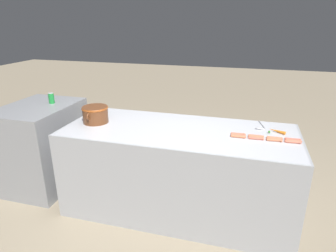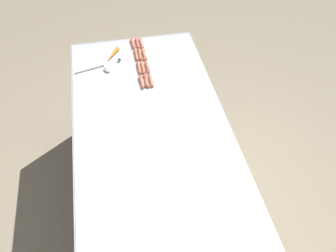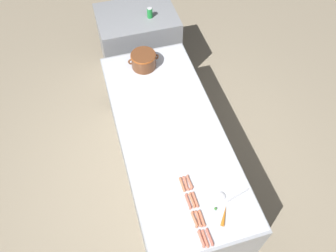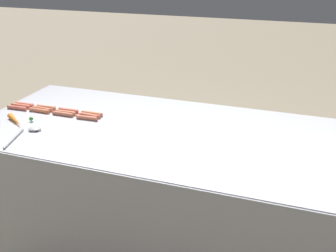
# 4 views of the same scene
# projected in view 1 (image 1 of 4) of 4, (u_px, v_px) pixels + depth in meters

# --- Properties ---
(ground_plane) EXTENTS (20.00, 20.00, 0.00)m
(ground_plane) POSITION_uv_depth(u_px,v_px,m) (178.00, 207.00, 3.24)
(ground_plane) COLOR gray
(griddle_counter) EXTENTS (0.97, 2.33, 0.92)m
(griddle_counter) POSITION_uv_depth(u_px,v_px,m) (179.00, 170.00, 3.08)
(griddle_counter) COLOR #9EA0A5
(griddle_counter) RESTS_ON ground_plane
(back_cabinet) EXTENTS (0.98, 0.74, 1.01)m
(back_cabinet) POSITION_uv_depth(u_px,v_px,m) (43.00, 145.00, 3.57)
(back_cabinet) COLOR gray
(back_cabinet) RESTS_ON ground_plane
(hot_dog_0) EXTENTS (0.03, 0.14, 0.02)m
(hot_dog_0) POSITION_uv_depth(u_px,v_px,m) (293.00, 142.00, 2.60)
(hot_dog_0) COLOR #D36E56
(hot_dog_0) RESTS_ON griddle_counter
(hot_dog_1) EXTENTS (0.03, 0.14, 0.02)m
(hot_dog_1) POSITION_uv_depth(u_px,v_px,m) (274.00, 140.00, 2.63)
(hot_dog_1) COLOR #CB714D
(hot_dog_1) RESTS_ON griddle_counter
(hot_dog_2) EXTENTS (0.03, 0.14, 0.02)m
(hot_dog_2) POSITION_uv_depth(u_px,v_px,m) (256.00, 138.00, 2.67)
(hot_dog_2) COLOR #D36952
(hot_dog_2) RESTS_ON griddle_counter
(hot_dog_3) EXTENTS (0.02, 0.14, 0.02)m
(hot_dog_3) POSITION_uv_depth(u_px,v_px,m) (238.00, 137.00, 2.71)
(hot_dog_3) COLOR #CB724C
(hot_dog_3) RESTS_ON griddle_counter
(hot_dog_4) EXTENTS (0.02, 0.14, 0.02)m
(hot_dog_4) POSITION_uv_depth(u_px,v_px,m) (293.00, 141.00, 2.62)
(hot_dog_4) COLOR #D76D52
(hot_dog_4) RESTS_ON griddle_counter
(hot_dog_5) EXTENTS (0.03, 0.14, 0.02)m
(hot_dog_5) POSITION_uv_depth(u_px,v_px,m) (274.00, 139.00, 2.66)
(hot_dog_5) COLOR #CC7051
(hot_dog_5) RESTS_ON griddle_counter
(hot_dog_6) EXTENTS (0.03, 0.14, 0.02)m
(hot_dog_6) POSITION_uv_depth(u_px,v_px,m) (256.00, 137.00, 2.70)
(hot_dog_6) COLOR #CB714D
(hot_dog_6) RESTS_ON griddle_counter
(hot_dog_7) EXTENTS (0.03, 0.14, 0.02)m
(hot_dog_7) POSITION_uv_depth(u_px,v_px,m) (238.00, 135.00, 2.74)
(hot_dog_7) COLOR #D36F55
(hot_dog_7) RESTS_ON griddle_counter
(hot_dog_8) EXTENTS (0.03, 0.14, 0.02)m
(hot_dog_8) POSITION_uv_depth(u_px,v_px,m) (293.00, 139.00, 2.65)
(hot_dog_8) COLOR #D56553
(hot_dog_8) RESTS_ON griddle_counter
(hot_dog_9) EXTENTS (0.02, 0.14, 0.02)m
(hot_dog_9) POSITION_uv_depth(u_px,v_px,m) (275.00, 138.00, 2.69)
(hot_dog_9) COLOR #D36F4E
(hot_dog_9) RESTS_ON griddle_counter
(hot_dog_10) EXTENTS (0.02, 0.14, 0.02)m
(hot_dog_10) POSITION_uv_depth(u_px,v_px,m) (256.00, 136.00, 2.73)
(hot_dog_10) COLOR #C96D50
(hot_dog_10) RESTS_ON griddle_counter
(hot_dog_11) EXTENTS (0.03, 0.14, 0.02)m
(hot_dog_11) POSITION_uv_depth(u_px,v_px,m) (238.00, 134.00, 2.77)
(hot_dog_11) COLOR #C96B50
(hot_dog_11) RESTS_ON griddle_counter
(bean_pot) EXTENTS (0.34, 0.28, 0.17)m
(bean_pot) POSITION_uv_depth(u_px,v_px,m) (95.00, 113.00, 3.09)
(bean_pot) COLOR brown
(bean_pot) RESTS_ON griddle_counter
(serving_spoon) EXTENTS (0.27, 0.11, 0.02)m
(serving_spoon) POSITION_uv_depth(u_px,v_px,m) (260.00, 127.00, 2.96)
(serving_spoon) COLOR #B7B7BC
(serving_spoon) RESTS_ON griddle_counter
(carrot) EXTENTS (0.12, 0.16, 0.03)m
(carrot) POSITION_uv_depth(u_px,v_px,m) (276.00, 131.00, 2.83)
(carrot) COLOR orange
(carrot) RESTS_ON griddle_counter
(soda_can) EXTENTS (0.07, 0.07, 0.12)m
(soda_can) POSITION_uv_depth(u_px,v_px,m) (51.00, 98.00, 3.48)
(soda_can) COLOR #1E8C38
(soda_can) RESTS_ON back_cabinet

